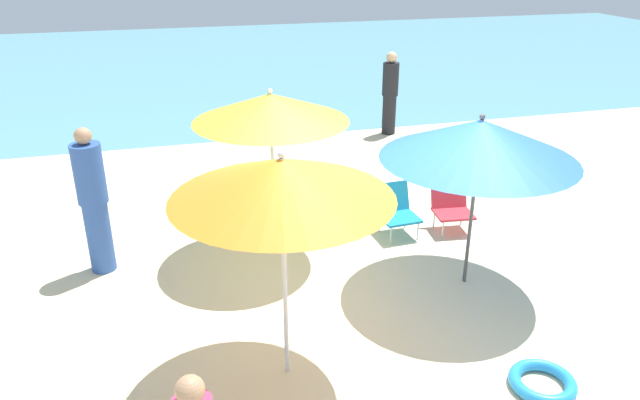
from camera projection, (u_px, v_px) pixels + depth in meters
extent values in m
plane|color=beige|center=(379.00, 304.00, 6.38)|extent=(40.00, 40.00, 0.00)
cube|color=#5693A3|center=(221.00, 61.00, 18.74)|extent=(40.00, 16.00, 0.01)
cylinder|color=#4C4C51|center=(472.00, 205.00, 6.44)|extent=(0.04, 0.04, 1.89)
cone|color=blue|center=(480.00, 140.00, 6.14)|extent=(2.05, 2.05, 0.42)
sphere|color=#4C4C51|center=(482.00, 117.00, 6.04)|extent=(0.06, 0.06, 0.06)
cylinder|color=silver|center=(285.00, 273.00, 5.01)|extent=(0.04, 0.04, 2.02)
cone|color=orange|center=(282.00, 179.00, 4.67)|extent=(1.80, 1.80, 0.34)
sphere|color=silver|center=(281.00, 154.00, 4.59)|extent=(0.06, 0.06, 0.06)
cylinder|color=silver|center=(273.00, 176.00, 7.11)|extent=(0.04, 0.04, 1.97)
cone|color=yellow|center=(271.00, 107.00, 6.78)|extent=(1.79, 1.79, 0.32)
sphere|color=silver|center=(270.00, 91.00, 6.70)|extent=(0.06, 0.06, 0.06)
cube|color=red|center=(453.00, 214.00, 7.88)|extent=(0.52, 0.47, 0.03)
cube|color=red|center=(449.00, 193.00, 8.00)|extent=(0.49, 0.21, 0.39)
cylinder|color=silver|center=(471.00, 227.00, 7.80)|extent=(0.02, 0.02, 0.24)
cylinder|color=silver|center=(443.00, 229.00, 7.75)|extent=(0.02, 0.02, 0.24)
cylinder|color=silver|center=(462.00, 216.00, 8.11)|extent=(0.02, 0.02, 0.24)
cylinder|color=silver|center=(434.00, 218.00, 8.05)|extent=(0.02, 0.02, 0.24)
cube|color=teal|center=(399.00, 217.00, 7.75)|extent=(0.50, 0.48, 0.03)
cube|color=teal|center=(392.00, 197.00, 7.88)|extent=(0.48, 0.18, 0.37)
cylinder|color=silver|center=(418.00, 231.00, 7.70)|extent=(0.02, 0.02, 0.25)
cylinder|color=silver|center=(391.00, 235.00, 7.59)|extent=(0.02, 0.02, 0.25)
cylinder|color=silver|center=(405.00, 219.00, 8.02)|extent=(0.02, 0.02, 0.25)
cylinder|color=silver|center=(379.00, 223.00, 7.90)|extent=(0.02, 0.02, 0.25)
cube|color=gold|center=(255.00, 195.00, 8.49)|extent=(0.50, 0.45, 0.03)
cube|color=gold|center=(251.00, 176.00, 8.62)|extent=(0.50, 0.15, 0.37)
cylinder|color=silver|center=(271.00, 206.00, 8.43)|extent=(0.02, 0.02, 0.22)
cylinder|color=silver|center=(243.00, 209.00, 8.33)|extent=(0.02, 0.02, 0.22)
cylinder|color=silver|center=(266.00, 197.00, 8.74)|extent=(0.02, 0.02, 0.22)
cylinder|color=silver|center=(239.00, 200.00, 8.64)|extent=(0.02, 0.02, 0.22)
cylinder|color=#2D519E|center=(99.00, 236.00, 6.90)|extent=(0.28, 0.28, 0.86)
cylinder|color=#2D519E|center=(89.00, 174.00, 6.59)|extent=(0.33, 0.33, 0.68)
sphere|color=tan|center=(83.00, 136.00, 6.42)|extent=(0.19, 0.19, 0.19)
sphere|color=tan|center=(190.00, 390.00, 3.94)|extent=(0.20, 0.20, 0.20)
cylinder|color=black|center=(389.00, 114.00, 11.78)|extent=(0.26, 0.26, 0.77)
cylinder|color=black|center=(391.00, 79.00, 11.50)|extent=(0.31, 0.31, 0.62)
sphere|color=#DBAD84|center=(392.00, 57.00, 11.33)|extent=(0.21, 0.21, 0.21)
torus|color=#238CD8|center=(542.00, 382.00, 5.19)|extent=(0.58, 0.58, 0.11)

